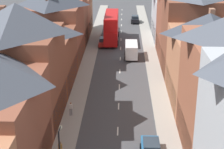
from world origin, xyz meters
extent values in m
cube|color=gray|center=(-5.10, 38.00, 0.07)|extent=(2.20, 104.00, 0.14)
cube|color=gray|center=(5.10, 38.00, 0.07)|extent=(2.20, 104.00, 0.14)
cube|color=silver|center=(0.00, 18.00, 0.01)|extent=(0.14, 1.80, 0.01)
cube|color=silver|center=(0.00, 24.00, 0.01)|extent=(0.14, 1.80, 0.01)
cube|color=silver|center=(0.00, 30.00, 0.01)|extent=(0.14, 1.80, 0.01)
cube|color=silver|center=(0.00, 36.00, 0.01)|extent=(0.14, 1.80, 0.01)
cube|color=silver|center=(0.00, 42.00, 0.01)|extent=(0.14, 1.80, 0.01)
cube|color=silver|center=(0.00, 48.00, 0.01)|extent=(0.14, 1.80, 0.01)
cube|color=silver|center=(0.00, 54.00, 0.01)|extent=(0.14, 1.80, 0.01)
cube|color=silver|center=(0.00, 60.00, 0.01)|extent=(0.14, 1.80, 0.01)
cube|color=silver|center=(0.00, 66.00, 0.01)|extent=(0.14, 1.80, 0.01)
cube|color=silver|center=(0.00, 72.00, 0.01)|extent=(0.14, 1.80, 0.01)
cube|color=silver|center=(0.00, 78.00, 0.01)|extent=(0.14, 1.80, 0.01)
cube|color=silver|center=(0.00, 84.00, 0.01)|extent=(0.14, 1.80, 0.01)
cube|color=brown|center=(-10.20, 20.08, 4.97)|extent=(8.00, 9.42, 9.95)
cube|color=navy|center=(-6.26, 20.08, 1.60)|extent=(0.12, 8.67, 3.20)
pyramid|color=#474C56|center=(-10.20, 20.08, 11.41)|extent=(8.00, 9.42, 2.93)
cube|color=brown|center=(-11.65, 20.58, 11.94)|extent=(0.60, 0.90, 1.06)
cube|color=brown|center=(-10.20, 30.09, 3.59)|extent=(8.00, 10.59, 7.18)
cube|color=navy|center=(-6.26, 30.09, 1.60)|extent=(0.12, 9.74, 3.20)
pyramid|color=#383D47|center=(-10.20, 30.09, 8.02)|extent=(8.00, 10.59, 1.67)
cube|color=#99664C|center=(-11.74, 28.60, 8.63)|extent=(0.60, 0.90, 1.23)
cube|color=#99664C|center=(-9.76, 29.64, 8.52)|extent=(0.60, 0.90, 1.01)
cube|color=brown|center=(-10.20, 40.42, 4.54)|extent=(8.00, 10.08, 9.08)
cube|color=#1E5133|center=(-6.26, 40.42, 1.60)|extent=(0.12, 9.28, 3.20)
cube|color=brown|center=(-10.20, 49.19, 4.77)|extent=(8.00, 7.45, 9.55)
cube|color=black|center=(-6.26, 49.19, 1.60)|extent=(0.12, 6.86, 3.20)
cube|color=#B2704C|center=(-10.20, 58.03, 3.71)|extent=(8.00, 10.23, 7.43)
cube|color=navy|center=(-6.26, 58.03, 1.60)|extent=(0.12, 9.41, 3.20)
cube|color=black|center=(6.26, 15.12, 1.60)|extent=(0.12, 8.83, 3.20)
cube|color=#B2704C|center=(10.20, 25.68, 4.23)|extent=(8.00, 11.52, 8.47)
cube|color=olive|center=(6.26, 25.68, 1.60)|extent=(0.12, 10.60, 3.20)
pyramid|color=#383D47|center=(10.20, 25.68, 9.67)|extent=(8.00, 11.52, 2.40)
cube|color=#99664C|center=(11.12, 28.96, 10.22)|extent=(0.60, 0.90, 1.10)
cube|color=brown|center=(10.20, 35.65, 5.49)|extent=(8.00, 8.43, 10.98)
cube|color=olive|center=(6.26, 35.65, 1.60)|extent=(0.12, 7.76, 3.20)
cube|color=brown|center=(10.20, 44.28, 5.41)|extent=(8.00, 8.83, 10.82)
cube|color=#1E5133|center=(6.26, 44.28, 1.60)|extent=(0.12, 8.12, 3.20)
cube|color=#ADB2B7|center=(10.20, 54.66, 3.95)|extent=(8.00, 11.91, 7.90)
cube|color=black|center=(6.26, 54.66, 1.60)|extent=(0.12, 10.96, 3.20)
cube|color=red|center=(-1.80, 52.51, 1.65)|extent=(2.44, 10.80, 2.50)
cube|color=red|center=(-1.80, 52.51, 4.05)|extent=(2.44, 10.58, 2.30)
cube|color=red|center=(-1.80, 52.51, 5.25)|extent=(2.39, 10.37, 0.10)
cube|color=#28333D|center=(-1.80, 57.86, 1.85)|extent=(2.20, 0.10, 1.20)
cube|color=#28333D|center=(-1.80, 57.86, 4.15)|extent=(2.20, 0.10, 1.10)
cube|color=#28333D|center=(-2.99, 52.51, 1.90)|extent=(0.06, 9.18, 0.90)
cube|color=#28333D|center=(-2.99, 52.51, 4.15)|extent=(0.06, 9.18, 0.90)
cube|color=yellow|center=(-1.80, 57.86, 4.95)|extent=(1.34, 0.08, 0.32)
cylinder|color=black|center=(-3.02, 55.86, 0.50)|extent=(0.30, 1.00, 1.00)
cylinder|color=black|center=(-0.58, 55.86, 0.50)|extent=(0.30, 1.00, 1.00)
cylinder|color=black|center=(-3.02, 49.54, 0.50)|extent=(0.30, 1.00, 1.00)
cylinder|color=black|center=(-0.58, 49.54, 0.50)|extent=(0.30, 1.00, 1.00)
cube|color=black|center=(3.10, 68.58, 0.71)|extent=(1.70, 3.96, 0.80)
cube|color=#28333D|center=(3.10, 68.38, 1.41)|extent=(1.46, 1.98, 0.60)
cylinder|color=black|center=(2.25, 69.81, 0.31)|extent=(0.20, 0.62, 0.62)
cylinder|color=black|center=(3.95, 69.81, 0.31)|extent=(0.20, 0.62, 0.62)
cylinder|color=black|center=(2.25, 67.35, 0.31)|extent=(0.20, 0.62, 0.62)
cylinder|color=black|center=(3.95, 67.35, 0.31)|extent=(0.20, 0.62, 0.62)
cube|color=#28333D|center=(3.10, 13.15, 1.39)|extent=(1.46, 1.97, 0.60)
cylinder|color=black|center=(2.25, 14.57, 0.31)|extent=(0.20, 0.62, 0.62)
cylinder|color=black|center=(3.95, 14.57, 0.31)|extent=(0.20, 0.62, 0.62)
cube|color=maroon|center=(-3.10, 49.27, 0.68)|extent=(1.70, 3.84, 0.74)
cube|color=#28333D|center=(-3.10, 49.07, 1.35)|extent=(1.46, 1.92, 0.60)
cylinder|color=black|center=(-3.95, 50.46, 0.31)|extent=(0.20, 0.62, 0.62)
cylinder|color=black|center=(-2.25, 50.46, 0.31)|extent=(0.20, 0.62, 0.62)
cylinder|color=black|center=(-3.95, 48.08, 0.31)|extent=(0.20, 0.62, 0.62)
cylinder|color=black|center=(-2.25, 48.08, 0.31)|extent=(0.20, 0.62, 0.62)
cube|color=white|center=(1.80, 42.73, 1.36)|extent=(1.96, 5.20, 2.10)
cube|color=#28333D|center=(1.80, 45.28, 1.66)|extent=(1.76, 0.10, 0.90)
cylinder|color=black|center=(0.82, 44.29, 0.36)|extent=(0.24, 0.72, 0.72)
cylinder|color=black|center=(2.78, 44.29, 0.36)|extent=(0.24, 0.72, 0.72)
cylinder|color=black|center=(0.82, 41.17, 0.36)|extent=(0.24, 0.72, 0.72)
cylinder|color=black|center=(2.78, 41.17, 0.36)|extent=(0.24, 0.72, 0.72)
cube|color=#A87A38|center=(-5.10, 12.78, 1.25)|extent=(0.36, 0.22, 0.54)
sphere|color=brown|center=(-5.10, 12.78, 1.64)|extent=(0.22, 0.22, 0.22)
cylinder|color=gray|center=(-5.37, 21.17, 0.56)|extent=(0.14, 0.14, 0.84)
cylinder|color=gray|center=(-5.19, 21.17, 0.56)|extent=(0.14, 0.14, 0.84)
cube|color=silver|center=(-5.28, 21.17, 1.25)|extent=(0.36, 0.22, 0.54)
sphere|color=#9E7051|center=(-5.28, 21.17, 1.64)|extent=(0.22, 0.22, 0.22)
cylinder|color=black|center=(-4.25, 8.49, 5.40)|extent=(0.08, 0.90, 0.08)
cube|color=beige|center=(-4.25, 8.94, 5.32)|extent=(0.20, 0.32, 0.20)
camera|label=1|loc=(0.49, -16.21, 19.20)|focal=60.00mm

